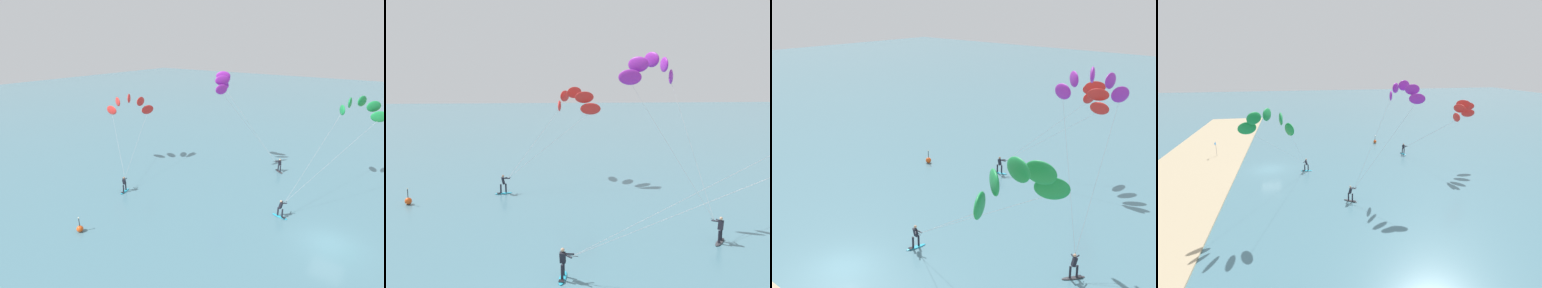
# 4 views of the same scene
# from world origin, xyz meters

# --- Properties ---
(ground_plane) EXTENTS (240.00, 240.00, 0.00)m
(ground_plane) POSITION_xyz_m (0.00, 0.00, 0.00)
(ground_plane) COLOR slate
(kitesurfer_nearshore) EXTENTS (12.70, 7.11, 9.92)m
(kitesurfer_nearshore) POSITION_xyz_m (12.07, 1.16, 8.38)
(kitesurfer_nearshore) COLOR #23ADD1
(kitesurfer_nearshore) RESTS_ON ground
(kitesurfer_mid_water) EXTENTS (9.68, 8.53, 9.01)m
(kitesurfer_mid_water) POSITION_xyz_m (3.10, 25.15, 7.45)
(kitesurfer_mid_water) COLOR #23ADD1
(kitesurfer_mid_water) RESTS_ON ground
(kitesurfer_far_out) EXTENTS (6.26, 8.81, 11.91)m
(kitesurfer_far_out) POSITION_xyz_m (8.52, 14.72, 10.29)
(kitesurfer_far_out) COLOR #333338
(kitesurfer_far_out) RESTS_ON ground
(marker_buoy) EXTENTS (0.56, 0.56, 1.38)m
(marker_buoy) POSITION_xyz_m (-10.44, 17.40, 0.30)
(marker_buoy) COLOR #EA5119
(marker_buoy) RESTS_ON ground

